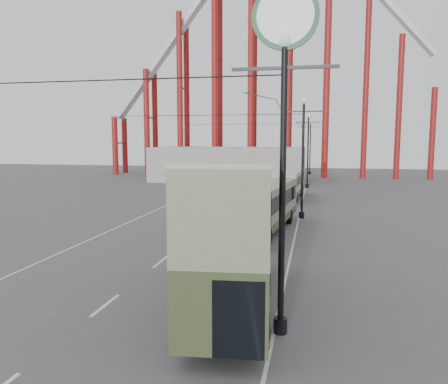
% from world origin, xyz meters
% --- Properties ---
extents(ground, '(160.00, 160.00, 0.00)m').
position_xyz_m(ground, '(0.00, 0.00, 0.00)').
color(ground, '#505052').
rests_on(ground, ground).
extents(road_markings, '(12.52, 120.00, 0.01)m').
position_xyz_m(road_markings, '(-0.86, 19.70, 0.01)').
color(road_markings, silver).
rests_on(road_markings, ground).
extents(lamp_post_near, '(3.20, 0.44, 10.80)m').
position_xyz_m(lamp_post_near, '(5.60, -3.00, 7.86)').
color(lamp_post_near, black).
rests_on(lamp_post_near, ground).
extents(lamp_post_mid, '(3.20, 0.44, 9.32)m').
position_xyz_m(lamp_post_mid, '(5.60, 18.00, 4.68)').
color(lamp_post_mid, black).
rests_on(lamp_post_mid, ground).
extents(lamp_post_far, '(3.20, 0.44, 9.32)m').
position_xyz_m(lamp_post_far, '(5.60, 40.00, 4.68)').
color(lamp_post_far, black).
rests_on(lamp_post_far, ground).
extents(lamp_post_distant, '(3.20, 0.44, 9.32)m').
position_xyz_m(lamp_post_distant, '(5.60, 62.00, 4.68)').
color(lamp_post_distant, black).
rests_on(lamp_post_distant, ground).
extents(roller_coaster, '(52.95, 5.00, 55.48)m').
position_xyz_m(roller_coaster, '(-2.49, 56.89, 22.92)').
color(roller_coaster, maroon).
rests_on(roller_coaster, ground).
extents(fairground_shed, '(22.00, 10.00, 5.00)m').
position_xyz_m(fairground_shed, '(-6.00, 47.00, 2.50)').
color(fairground_shed, '#999894').
rests_on(fairground_shed, ground).
extents(double_decker_bus, '(3.65, 10.62, 5.59)m').
position_xyz_m(double_decker_bus, '(3.72, -0.90, 3.13)').
color(double_decker_bus, '#3A4726').
rests_on(double_decker_bus, ground).
extents(single_decker_green, '(3.90, 11.56, 3.21)m').
position_xyz_m(single_decker_green, '(3.26, 12.34, 1.81)').
color(single_decker_green, gray).
rests_on(single_decker_green, ground).
extents(single_decker_cream, '(2.92, 9.55, 2.93)m').
position_xyz_m(single_decker_cream, '(3.90, 29.56, 1.65)').
color(single_decker_cream, beige).
rests_on(single_decker_cream, ground).
extents(pedestrian, '(0.75, 0.62, 1.75)m').
position_xyz_m(pedestrian, '(-0.65, 11.75, 0.88)').
color(pedestrian, black).
rests_on(pedestrian, ground).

